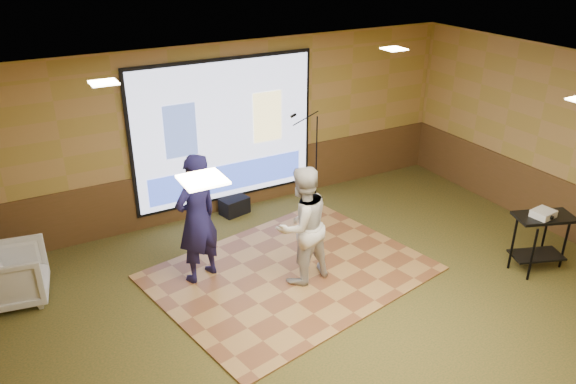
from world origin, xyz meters
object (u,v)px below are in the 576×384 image
player_right (302,226)px  av_table (541,233)px  dance_floor (291,272)px  player_left (197,218)px  duffel_bag (234,206)px  projector (543,214)px  mic_stand (313,176)px  banquet_chair (13,275)px  projector_screen (225,133)px

player_right → av_table: player_right is taller
dance_floor → player_left: (-1.21, 0.52, 0.97)m
player_right → duffel_bag: 2.53m
player_left → player_right: 1.47m
duffel_bag → projector: bearing=-50.3°
duffel_bag → av_table: bearing=-49.8°
mic_stand → banquet_chair: bearing=-156.1°
player_right → duffel_bag: size_ratio=3.60×
player_left → banquet_chair: size_ratio=2.23×
banquet_chair → duffel_bag: 3.80m
duffel_bag → projector_screen: bearing=98.9°
player_left → av_table: bearing=134.0°
av_table → mic_stand: 4.02m
player_left → duffel_bag: (1.27, 1.67, -0.83)m
projector_screen → projector: 5.18m
projector_screen → player_right: projector_screen is taller
player_left → projector: 4.96m
projector_screen → player_left: projector_screen is taller
banquet_chair → mic_stand: bearing=-72.1°
dance_floor → av_table: (3.30, -1.64, 0.59)m
projector_screen → av_table: size_ratio=3.76×
av_table → banquet_chair: 7.50m
dance_floor → projector: bearing=-26.9°
mic_stand → duffel_bag: bearing=-171.4°
player_right → projector: bearing=147.9°
projector → av_table: bearing=1.5°
projector_screen → duffel_bag: 1.34m
projector → projector_screen: bearing=122.2°
mic_stand → player_left: bearing=-136.5°
av_table → banquet_chair: size_ratio=1.03×
projector_screen → player_right: bearing=-89.5°
player_right → banquet_chair: (-3.67, 1.47, -0.51)m
mic_stand → banquet_chair: (-5.21, -0.76, -0.10)m
projector → mic_stand: 4.03m
dance_floor → banquet_chair: size_ratio=4.43×
av_table → duffel_bag: bearing=130.2°
dance_floor → mic_stand: mic_stand is taller
projector → mic_stand: (-1.65, 3.65, -0.44)m
projector_screen → mic_stand: (1.56, -0.38, -0.98)m
duffel_bag → player_right: bearing=-90.2°
av_table → duffel_bag: av_table is taller
av_table → dance_floor: bearing=153.6°
projector_screen → av_table: projector_screen is taller
av_table → projector: size_ratio=2.85×
av_table → projector: bearing=-172.1°
av_table → projector_screen: bearing=129.1°
banquet_chair → player_left: bearing=-97.1°
projector_screen → player_left: (-1.24, -1.86, -0.49)m
player_left → projector: bearing=133.7°
dance_floor → projector: projector is taller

